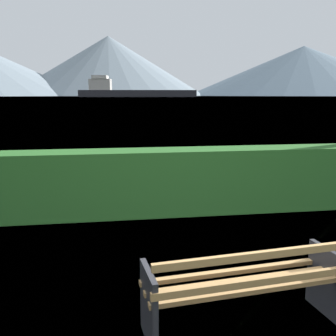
{
  "coord_description": "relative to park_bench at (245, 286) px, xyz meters",
  "views": [
    {
      "loc": [
        -1.17,
        -3.1,
        2.14
      ],
      "look_at": [
        0.0,
        4.54,
        0.64
      ],
      "focal_mm": 40.57,
      "sensor_mm": 36.0,
      "label": 1
    }
  ],
  "objects": [
    {
      "name": "ground_plane",
      "position": [
        -0.01,
        0.06,
        -0.43
      ],
      "size": [
        1400.0,
        1400.0,
        0.0
      ],
      "primitive_type": "plane",
      "color": "#4C6B33"
    },
    {
      "name": "cargo_ship_large",
      "position": [
        15.33,
        319.6,
        4.44
      ],
      "size": [
        97.67,
        26.86,
        17.43
      ],
      "color": "#232328",
      "rests_on": "water_surface"
    },
    {
      "name": "distant_hills",
      "position": [
        31.15,
        583.64,
        40.57
      ],
      "size": [
        877.46,
        367.14,
        89.23
      ],
      "color": "gray",
      "rests_on": "ground_plane"
    },
    {
      "name": "water_surface",
      "position": [
        -0.01,
        306.16,
        -0.43
      ],
      "size": [
        620.0,
        620.0,
        0.0
      ],
      "primitive_type": "plane",
      "color": "slate",
      "rests_on": "ground_plane"
    },
    {
      "name": "park_bench",
      "position": [
        0.0,
        0.0,
        0.0
      ],
      "size": [
        1.91,
        0.77,
        0.87
      ],
      "color": "tan",
      "rests_on": "ground_plane"
    },
    {
      "name": "hedge_row",
      "position": [
        -0.01,
        3.62,
        0.15
      ],
      "size": [
        7.48,
        0.7,
        1.17
      ],
      "primitive_type": "cube",
      "color": "#2D6B28",
      "rests_on": "ground_plane"
    }
  ]
}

